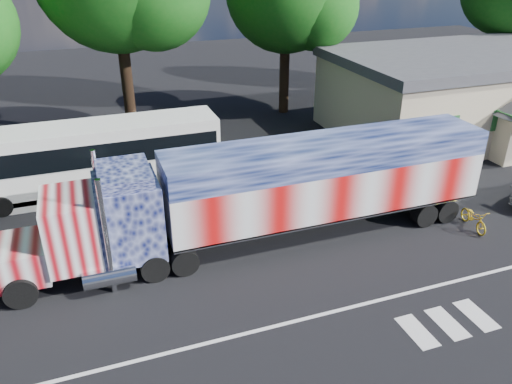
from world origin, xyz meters
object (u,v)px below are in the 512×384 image
object	(u,v)px
semi_truck	(269,192)
bicycle	(474,218)
coach_bus	(97,157)
woman	(88,263)

from	to	relation	value
semi_truck	bicycle	world-z (taller)	semi_truck
coach_bus	bicycle	bearing A→B (deg)	-31.87
semi_truck	woman	distance (m)	7.45
woman	bicycle	world-z (taller)	woman
semi_truck	coach_bus	size ratio (longest dim) A/B	1.75
semi_truck	bicycle	xyz separation A→B (m)	(8.93, -2.07, -1.82)
coach_bus	woman	xyz separation A→B (m)	(-0.98, -7.95, -0.94)
semi_truck	woman	bearing A→B (deg)	-175.71
coach_bus	bicycle	size ratio (longest dim) A/B	6.37
bicycle	coach_bus	bearing A→B (deg)	157.51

